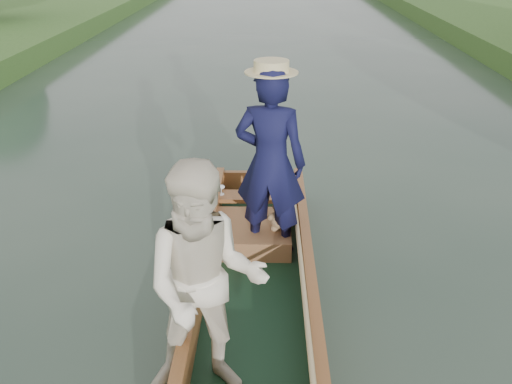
{
  "coord_description": "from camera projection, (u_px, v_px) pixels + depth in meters",
  "views": [
    {
      "loc": [
        0.11,
        -4.45,
        3.23
      ],
      "look_at": [
        0.0,
        0.6,
        0.95
      ],
      "focal_mm": 40.0,
      "sensor_mm": 36.0,
      "label": 1
    }
  ],
  "objects": [
    {
      "name": "ground",
      "position": [
        255.0,
        310.0,
        5.38
      ],
      "size": [
        120.0,
        120.0,
        0.0
      ],
      "primitive_type": "plane",
      "color": "#283D30",
      "rests_on": "ground"
    },
    {
      "name": "punt",
      "position": [
        244.0,
        246.0,
        4.99
      ],
      "size": [
        1.35,
        5.0,
        2.13
      ],
      "color": "black",
      "rests_on": "ground"
    }
  ]
}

